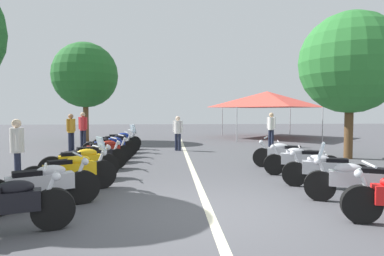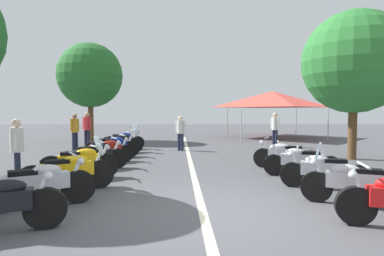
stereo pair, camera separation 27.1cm
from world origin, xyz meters
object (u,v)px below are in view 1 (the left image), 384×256
Objects in this scene: bystander_0 at (271,127)px; roadside_tree_2 at (85,75)px; event_tent at (267,99)px; motorcycle_left_row_5 at (104,151)px; roadside_tree_0 at (350,63)px; motorcycle_left_row_0 at (3,205)px; bystander_4 at (178,131)px; motorcycle_left_row_6 at (110,146)px; bystander_3 at (83,127)px; motorcycle_right_row_1 at (356,181)px; motorcycle_left_row_1 at (42,185)px; motorcycle_right_row_2 at (325,169)px; motorcycle_left_row_3 at (81,163)px; bystander_1 at (71,129)px; motorcycle_left_row_7 at (117,143)px; motorcycle_left_row_8 at (120,140)px; motorcycle_left_row_4 at (94,156)px; motorcycle_right_row_3 at (301,160)px; motorcycle_left_row_2 at (72,172)px; motorcycle_right_row_4 at (285,154)px; bystander_2 at (17,147)px.

roadside_tree_2 is (3.59, 10.24, 2.95)m from bystander_0.
event_tent is at bearing 42.70° from bystander_0.
motorcycle_left_row_5 is 9.73m from roadside_tree_0.
bystander_4 reaches higher than motorcycle_left_row_0.
bystander_0 is (3.55, -7.53, 0.57)m from motorcycle_left_row_6.
event_tent is at bearing 144.52° from bystander_3.
motorcycle_right_row_1 is (-6.68, -5.96, -0.00)m from motorcycle_left_row_6.
motorcycle_left_row_1 is at bearing 22.92° from motorcycle_right_row_1.
bystander_4 reaches higher than motorcycle_right_row_2.
bystander_4 reaches higher than motorcycle_left_row_3.
bystander_4 is at bearing -156.03° from bystander_1.
bystander_0 is at bearing -9.03° from motorcycle_left_row_7.
motorcycle_left_row_8 is (2.73, 0.03, 0.00)m from motorcycle_left_row_6.
motorcycle_left_row_3 is at bearing 145.65° from event_tent.
motorcycle_left_row_4 is 10.76m from roadside_tree_2.
bystander_3 is (10.27, 7.93, 0.59)m from motorcycle_right_row_1.
motorcycle_left_row_5 is 4.44m from bystander_4.
motorcycle_left_row_6 is 1.29× the size of bystander_4.
roadside_tree_2 reaches higher than motorcycle_left_row_1.
event_tent is at bearing -87.56° from motorcycle_right_row_3.
motorcycle_left_row_3 is 1.11× the size of bystander_3.
motorcycle_left_row_4 is 1.13× the size of bystander_0.
bystander_3 is at bearing 71.13° from motorcycle_left_row_2.
motorcycle_right_row_1 is at bearing -76.19° from motorcycle_left_row_8.
bystander_1 is 5.58m from roadside_tree_2.
motorcycle_left_row_5 is at bearing 68.47° from motorcycle_left_row_3.
bystander_1 is at bearing -173.86° from roadside_tree_2.
motorcycle_left_row_2 is 0.32× the size of roadside_tree_2.
motorcycle_right_row_1 is (-8.01, -5.92, -0.02)m from motorcycle_left_row_7.
motorcycle_left_row_0 is 0.99× the size of motorcycle_left_row_3.
motorcycle_left_row_1 is 7.96m from motorcycle_left_row_7.
bystander_0 is 0.30× the size of roadside_tree_2.
motorcycle_left_row_7 is 3.08m from bystander_3.
motorcycle_right_row_3 is 0.35× the size of event_tent.
event_tent is at bearing 0.78° from roadside_tree_0.
roadside_tree_2 is (3.55, 0.74, 2.93)m from bystander_3.
motorcycle_left_row_1 is at bearing -130.09° from motorcycle_left_row_2.
bystander_1 is 0.31× the size of roadside_tree_0.
motorcycle_right_row_4 is at bearing -60.86° from motorcycle_left_row_8.
motorcycle_left_row_3 is at bearing -166.62° from roadside_tree_2.
roadside_tree_0 is at bearing -123.59° from roadside_tree_2.
motorcycle_left_row_7 is (2.61, -0.03, 0.03)m from motorcycle_left_row_5.
motorcycle_right_row_2 is at bearing -32.32° from motorcycle_left_row_3.
bystander_3 reaches higher than bystander_1.
bystander_0 is 0.29× the size of event_tent.
roadside_tree_0 is at bearing 3.71° from motorcycle_left_row_1.
event_tent reaches higher than motorcycle_right_row_2.
motorcycle_right_row_1 reaches higher than motorcycle_right_row_3.
bystander_1 is at bearing 68.25° from bystander_2.
motorcycle_left_row_3 is (1.33, 0.16, -0.01)m from motorcycle_left_row_2.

